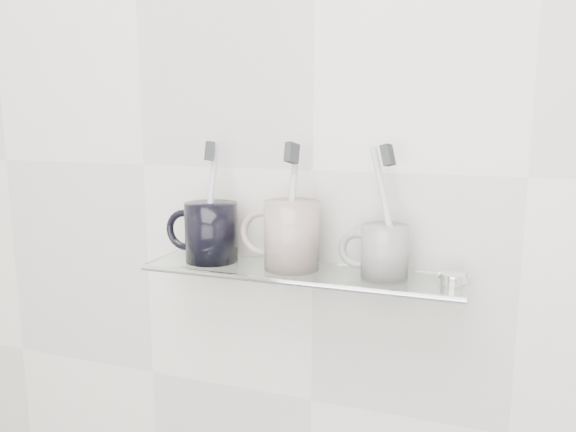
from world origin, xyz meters
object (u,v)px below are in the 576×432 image
at_px(shelf_glass, 300,273).
at_px(mug_left, 211,232).
at_px(mug_center, 292,235).
at_px(mug_right, 385,251).

height_order(shelf_glass, mug_left, mug_left).
xyz_separation_m(shelf_glass, mug_left, (-0.16, 0.00, 0.05)).
xyz_separation_m(shelf_glass, mug_center, (-0.02, 0.00, 0.06)).
distance_m(mug_left, mug_center, 0.14).
relative_size(shelf_glass, mug_left, 5.17).
relative_size(shelf_glass, mug_right, 6.36).
bearing_deg(mug_center, mug_right, 21.89).
height_order(mug_center, mug_right, mug_center).
relative_size(mug_left, mug_right, 1.23).
relative_size(mug_left, mug_center, 0.91).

